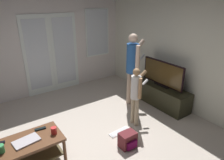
{
  "coord_description": "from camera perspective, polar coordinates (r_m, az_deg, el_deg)",
  "views": [
    {
      "loc": [
        -1.13,
        -2.47,
        2.39
      ],
      "look_at": [
        0.77,
        0.25,
        1.04
      ],
      "focal_mm": 32.72,
      "sensor_mm": 36.0,
      "label": 1
    }
  ],
  "objects": [
    {
      "name": "laptop_closed",
      "position": [
        3.31,
        -22.8,
        -15.45
      ],
      "size": [
        0.39,
        0.27,
        0.02
      ],
      "primitive_type": "cube",
      "rotation": [
        0.0,
        0.0,
        0.15
      ],
      "color": "#B7AFB6",
      "rests_on": "coffee_table"
    },
    {
      "name": "person_adult",
      "position": [
        4.56,
        5.82,
        4.39
      ],
      "size": [
        0.64,
        0.46,
        1.69
      ],
      "color": "tan",
      "rests_on": "ground_plane"
    },
    {
      "name": "cup_by_laptop",
      "position": [
        3.31,
        -15.95,
        -13.43
      ],
      "size": [
        0.09,
        0.09,
        0.11
      ],
      "primitive_type": "cylinder",
      "color": "red",
      "rests_on": "coffee_table"
    },
    {
      "name": "wall_back_with_doors",
      "position": [
        5.4,
        -21.34,
        9.19
      ],
      "size": [
        5.29,
        0.09,
        2.72
      ],
      "color": "silver",
      "rests_on": "ground_plane"
    },
    {
      "name": "wall_right_plain",
      "position": [
        4.61,
        21.23,
        7.49
      ],
      "size": [
        0.06,
        5.44,
        2.69
      ],
      "color": "silver",
      "rests_on": "ground_plane"
    },
    {
      "name": "coffee_table",
      "position": [
        3.4,
        -22.33,
        -17.1
      ],
      "size": [
        0.99,
        0.56,
        0.45
      ],
      "color": "brown",
      "rests_on": "ground_plane"
    },
    {
      "name": "backpack",
      "position": [
        3.63,
        4.46,
        -16.36
      ],
      "size": [
        0.29,
        0.24,
        0.27
      ],
      "color": "maroon",
      "rests_on": "ground_plane"
    },
    {
      "name": "loose_keyboard",
      "position": [
        4.02,
        2.14,
        -14.24
      ],
      "size": [
        0.45,
        0.16,
        0.02
      ],
      "color": "white",
      "rests_on": "ground_plane"
    },
    {
      "name": "ground_plane",
      "position": [
        3.63,
        -8.23,
        -19.63
      ],
      "size": [
        5.29,
        5.44,
        0.02
      ],
      "primitive_type": "cube",
      "color": "beige"
    },
    {
      "name": "flat_screen_tv",
      "position": [
        4.78,
        13.95,
        1.71
      ],
      "size": [
        0.08,
        1.13,
        0.59
      ],
      "color": "black",
      "rests_on": "tv_stand"
    },
    {
      "name": "cup_near_edge",
      "position": [
        3.23,
        -28.58,
        -16.53
      ],
      "size": [
        0.09,
        0.09,
        0.12
      ],
      "primitive_type": "cylinder",
      "color": "#389553",
      "rests_on": "coffee_table"
    },
    {
      "name": "person_child",
      "position": [
        3.93,
        6.74,
        -3.29
      ],
      "size": [
        0.5,
        0.32,
        1.19
      ],
      "color": "tan",
      "rests_on": "ground_plane"
    },
    {
      "name": "dvd_remote_slim",
      "position": [
        3.49,
        -19.4,
        -12.75
      ],
      "size": [
        0.18,
        0.07,
        0.02
      ],
      "primitive_type": "cube",
      "rotation": [
        0.0,
        0.0,
        -0.14
      ],
      "color": "black",
      "rests_on": "coffee_table"
    },
    {
      "name": "tv_stand",
      "position": [
        4.98,
        13.43,
        -4.11
      ],
      "size": [
        0.46,
        1.44,
        0.48
      ],
      "color": "#292818",
      "rests_on": "ground_plane"
    }
  ]
}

